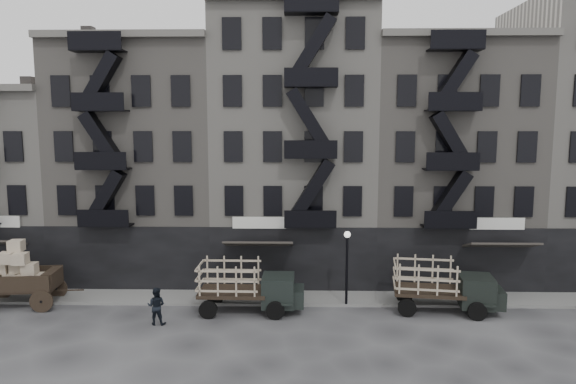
{
  "coord_description": "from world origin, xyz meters",
  "views": [
    {
      "loc": [
        0.35,
        -25.0,
        10.08
      ],
      "look_at": [
        -0.28,
        4.0,
        6.26
      ],
      "focal_mm": 32.0,
      "sensor_mm": 36.0,
      "label": 1
    }
  ],
  "objects_px": {
    "stake_truck_east": "(444,282)",
    "wagon": "(16,269)",
    "stake_truck_west": "(248,283)",
    "pedestrian_mid": "(156,306)"
  },
  "relations": [
    {
      "from": "stake_truck_east",
      "to": "wagon",
      "type": "bearing_deg",
      "value": -173.22
    },
    {
      "from": "stake_truck_west",
      "to": "stake_truck_east",
      "type": "xyz_separation_m",
      "value": [
        10.59,
        0.27,
        0.02
      ]
    },
    {
      "from": "stake_truck_west",
      "to": "pedestrian_mid",
      "type": "relative_size",
      "value": 2.94
    },
    {
      "from": "stake_truck_west",
      "to": "stake_truck_east",
      "type": "height_order",
      "value": "stake_truck_east"
    },
    {
      "from": "wagon",
      "to": "pedestrian_mid",
      "type": "bearing_deg",
      "value": -22.1
    },
    {
      "from": "wagon",
      "to": "stake_truck_east",
      "type": "bearing_deg",
      "value": -6.72
    },
    {
      "from": "stake_truck_west",
      "to": "pedestrian_mid",
      "type": "bearing_deg",
      "value": -156.73
    },
    {
      "from": "wagon",
      "to": "pedestrian_mid",
      "type": "distance_m",
      "value": 8.89
    },
    {
      "from": "stake_truck_east",
      "to": "pedestrian_mid",
      "type": "height_order",
      "value": "stake_truck_east"
    },
    {
      "from": "stake_truck_west",
      "to": "stake_truck_east",
      "type": "bearing_deg",
      "value": 2.37
    }
  ]
}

